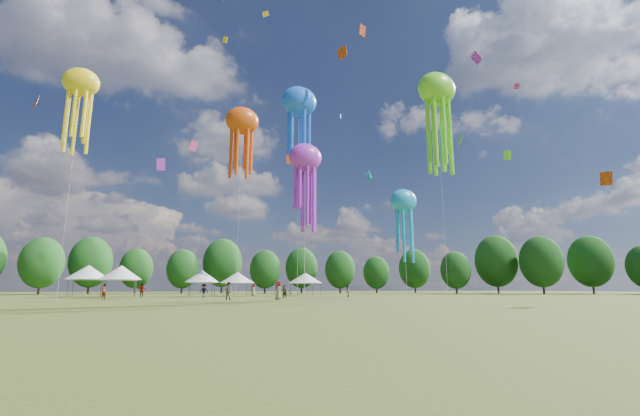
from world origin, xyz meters
name	(u,v)px	position (x,y,z in m)	size (l,w,h in m)	color
ground	(558,334)	(0.00, 0.00, 0.00)	(300.00, 300.00, 0.00)	#384416
spectator_near	(228,291)	(-3.38, 34.88, 0.90)	(0.88, 0.68, 1.80)	gray
spectators_far	(241,291)	(0.04, 46.40, 0.87)	(30.90, 23.53, 1.92)	gray
festival_tents	(187,275)	(-6.06, 56.27, 3.03)	(37.43, 9.93, 4.38)	#47474C
show_kites	(336,125)	(10.58, 40.00, 22.36)	(49.77, 25.94, 31.35)	#D84B0D
small_kites	(262,65)	(1.09, 42.67, 30.41)	(77.55, 57.26, 44.97)	#D84B0D
treeline	(200,255)	(-3.87, 62.51, 6.54)	(201.57, 95.24, 13.43)	#38281C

